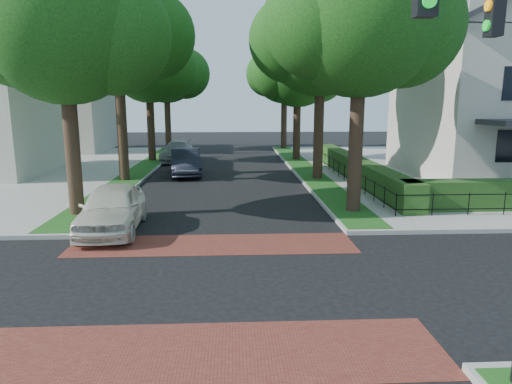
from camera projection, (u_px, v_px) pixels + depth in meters
ground at (208, 284)px, 11.40m from camera, size 120.00×120.00×0.00m
sidewalk_ne at (511, 168)px, 30.95m from camera, size 30.00×30.00×0.15m
crosswalk_far at (213, 244)px, 14.54m from camera, size 9.00×2.20×0.01m
crosswalk_near at (198, 352)px, 8.27m from camera, size 9.00×2.20×0.01m
grass_strip_ne at (305, 168)px, 30.35m from camera, size 1.60×29.80×0.02m
grass_strip_nw at (141, 169)px, 29.83m from camera, size 1.60×29.80×0.02m
tree_right_near at (362, 17)px, 17.29m from camera, size 7.75×6.67×10.66m
tree_right_mid at (322, 37)px, 25.08m from camera, size 8.25×7.09×11.22m
tree_right_far at (299, 69)px, 34.08m from camera, size 7.25×6.23×9.74m
tree_right_back at (285, 72)px, 42.84m from camera, size 7.50×6.45×10.20m
tree_left_near at (68, 25)px, 16.83m from camera, size 7.50×6.45×10.20m
tree_left_mid at (119, 29)px, 24.47m from camera, size 8.00×6.88×11.48m
tree_left_far at (150, 66)px, 33.50m from camera, size 7.00×6.02×9.86m
tree_left_back at (167, 70)px, 42.29m from camera, size 7.75×6.66×10.44m
hedge_main_road at (355, 168)px, 26.33m from camera, size 1.00×18.00×1.20m
fence_main_road at (342, 170)px, 26.32m from camera, size 0.06×18.00×0.90m
house_left_far at (54, 96)px, 41.04m from camera, size 10.00×9.00×10.14m
parked_car_front at (112, 208)px, 15.97m from camera, size 2.23×4.95×1.65m
parked_car_middle at (186, 162)px, 28.24m from camera, size 2.38×5.16×1.64m
parked_car_rear at (178, 152)px, 34.91m from camera, size 2.38×5.36×1.53m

